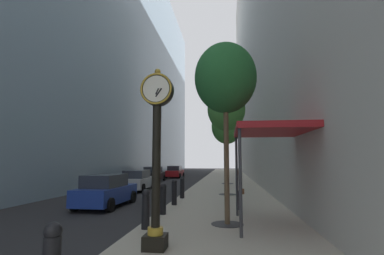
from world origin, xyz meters
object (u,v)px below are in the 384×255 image
at_px(bollard_fifth, 174,191).
at_px(pedestrian_walking, 239,188).
at_px(bollard_fourth, 163,198).
at_px(street_tree_mid_near, 226,110).
at_px(car_blue_far, 106,191).
at_px(bollard_sixth, 182,187).
at_px(car_red_mid, 175,172).
at_px(car_silver_near, 137,180).
at_px(street_tree_near, 225,79).
at_px(bollard_third, 146,208).
at_px(street_clock, 156,147).
at_px(street_tree_mid_far, 227,127).
at_px(car_black_trailing, 153,174).

xyz_separation_m(bollard_fifth, pedestrian_walking, (3.10, -0.96, 0.31)).
distance_m(bollard_fourth, street_tree_mid_near, 8.94).
relative_size(bollard_fourth, car_blue_far, 0.30).
relative_size(bollard_sixth, street_tree_mid_near, 0.18).
height_order(bollard_sixth, car_red_mid, car_red_mid).
relative_size(street_tree_mid_near, car_silver_near, 1.57).
bearing_deg(car_blue_far, street_tree_near, -32.39).
bearing_deg(bollard_third, car_red_mid, 98.67).
height_order(bollard_third, bollard_fifth, same).
xyz_separation_m(bollard_fourth, street_tree_near, (2.59, -1.50, 4.43)).
height_order(bollard_third, car_blue_far, car_blue_far).
bearing_deg(bollard_fourth, car_blue_far, 145.95).
bearing_deg(bollard_sixth, pedestrian_walking, -47.87).
height_order(street_clock, car_blue_far, street_clock).
distance_m(street_tree_mid_far, car_silver_near, 10.07).
distance_m(street_clock, street_tree_mid_near, 12.04).
xyz_separation_m(bollard_sixth, street_tree_mid_near, (2.59, 2.12, 4.83)).
bearing_deg(street_tree_mid_far, bollard_fifth, -101.12).
height_order(bollard_third, street_tree_mid_near, street_tree_mid_near).
bearing_deg(street_clock, street_tree_near, 59.41).
height_order(bollard_third, car_red_mid, car_red_mid).
height_order(street_clock, bollard_fifth, street_clock).
bearing_deg(street_tree_mid_far, car_red_mid, 122.82).
bearing_deg(car_red_mid, pedestrian_walking, -73.24).
height_order(bollard_third, street_tree_near, street_tree_near).
height_order(bollard_sixth, street_tree_mid_far, street_tree_mid_far).
distance_m(bollard_fourth, car_red_mid, 26.86).
distance_m(car_blue_far, car_black_trailing, 16.79).
distance_m(street_clock, street_tree_near, 4.31).
relative_size(bollard_third, bollard_fifth, 1.00).
bearing_deg(car_red_mid, car_black_trailing, -97.53).
distance_m(bollard_third, street_tree_mid_near, 11.00).
xyz_separation_m(car_silver_near, car_red_mid, (-0.09, 16.44, 0.01)).
relative_size(bollard_third, car_black_trailing, 0.29).
bearing_deg(bollard_sixth, street_tree_near, -68.11).
bearing_deg(bollard_sixth, car_black_trailing, 111.03).
xyz_separation_m(bollard_third, bollard_fifth, (0.00, 4.94, 0.00)).
bearing_deg(street_tree_near, bollard_third, -159.40).
bearing_deg(car_silver_near, bollard_fifth, -60.28).
bearing_deg(pedestrian_walking, bollard_fifth, 162.84).
distance_m(street_clock, bollard_sixth, 9.63).
height_order(street_tree_mid_near, car_blue_far, street_tree_mid_near).
height_order(bollard_third, car_silver_near, car_silver_near).
bearing_deg(car_blue_far, car_black_trailing, 96.69).
height_order(car_red_mid, car_blue_far, car_blue_far).
bearing_deg(bollard_third, street_tree_mid_near, 74.82).
bearing_deg(car_red_mid, bollard_fifth, -79.58).
xyz_separation_m(street_tree_near, car_black_trailing, (-8.00, 20.51, -4.44)).
bearing_deg(car_blue_far, bollard_third, -54.30).
distance_m(bollard_fourth, bollard_fifth, 2.47).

